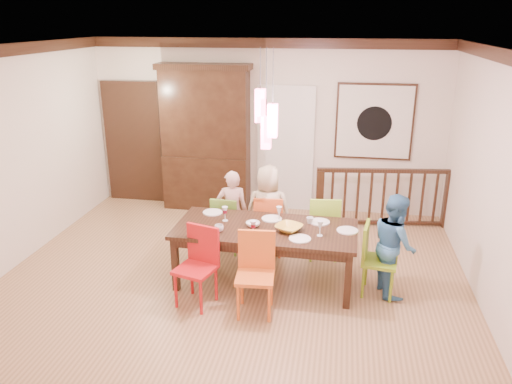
% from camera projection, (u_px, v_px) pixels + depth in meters
% --- Properties ---
extents(floor, '(6.00, 6.00, 0.00)m').
position_uv_depth(floor, '(236.00, 271.00, 6.67)').
color(floor, '#916A46').
rests_on(floor, ground).
extents(ceiling, '(6.00, 6.00, 0.00)m').
position_uv_depth(ceiling, '(233.00, 46.00, 5.71)').
color(ceiling, white).
rests_on(ceiling, wall_back).
extents(wall_back, '(6.00, 0.00, 6.00)m').
position_uv_depth(wall_back, '(266.00, 127.00, 8.51)').
color(wall_back, beige).
rests_on(wall_back, floor).
extents(wall_left, '(0.00, 5.00, 5.00)m').
position_uv_depth(wall_left, '(16.00, 157.00, 6.68)').
color(wall_left, beige).
rests_on(wall_left, floor).
extents(wall_right, '(0.00, 5.00, 5.00)m').
position_uv_depth(wall_right, '(491.00, 180.00, 5.70)').
color(wall_right, beige).
rests_on(wall_right, floor).
extents(crown_molding, '(6.00, 5.00, 0.16)m').
position_uv_depth(crown_molding, '(233.00, 53.00, 5.74)').
color(crown_molding, black).
rests_on(crown_molding, wall_back).
extents(panel_door, '(1.04, 0.07, 2.24)m').
position_uv_depth(panel_door, '(134.00, 144.00, 8.99)').
color(panel_door, black).
rests_on(panel_door, wall_back).
extents(white_doorway, '(0.97, 0.05, 2.22)m').
position_uv_depth(white_doorway, '(285.00, 151.00, 8.56)').
color(white_doorway, silver).
rests_on(white_doorway, wall_back).
extents(painting, '(1.25, 0.06, 1.25)m').
position_uv_depth(painting, '(374.00, 122.00, 8.13)').
color(painting, black).
rests_on(painting, wall_back).
extents(pendant_cluster, '(0.27, 0.21, 1.14)m').
position_uv_depth(pendant_cluster, '(266.00, 119.00, 5.74)').
color(pendant_cluster, '#FF4C77').
rests_on(pendant_cluster, ceiling).
extents(dining_table, '(2.27, 1.07, 0.75)m').
position_uv_depth(dining_table, '(266.00, 233.00, 6.21)').
color(dining_table, black).
rests_on(dining_table, floor).
extents(chair_far_left, '(0.40, 0.40, 0.84)m').
position_uv_depth(chair_far_left, '(227.00, 220.00, 7.12)').
color(chair_far_left, '#6BA335').
rests_on(chair_far_left, floor).
extents(chair_far_mid, '(0.44, 0.44, 0.89)m').
position_uv_depth(chair_far_mid, '(269.00, 220.00, 7.04)').
color(chair_far_mid, '#DE5B25').
rests_on(chair_far_mid, floor).
extents(chair_far_right, '(0.46, 0.46, 0.93)m').
position_uv_depth(chair_far_right, '(324.00, 222.00, 6.92)').
color(chair_far_right, '#97D231').
rests_on(chair_far_right, floor).
extents(chair_near_left, '(0.52, 0.52, 0.93)m').
position_uv_depth(chair_near_left, '(195.00, 263.00, 5.75)').
color(chair_near_left, red).
rests_on(chair_near_left, floor).
extents(chair_near_mid, '(0.46, 0.46, 0.94)m').
position_uv_depth(chair_near_mid, '(255.00, 270.00, 5.57)').
color(chair_near_mid, orange).
rests_on(chair_near_mid, floor).
extents(chair_end_right, '(0.46, 0.46, 0.90)m').
position_uv_depth(chair_end_right, '(380.00, 256.00, 5.98)').
color(chair_end_right, '#7AA11C').
rests_on(chair_end_right, floor).
extents(china_hutch, '(1.59, 0.46, 2.50)m').
position_uv_depth(china_hutch, '(206.00, 138.00, 8.55)').
color(china_hutch, black).
rests_on(china_hutch, floor).
extents(balustrade, '(2.18, 0.35, 0.96)m').
position_uv_depth(balustrade, '(383.00, 196.00, 7.99)').
color(balustrade, black).
rests_on(balustrade, floor).
extents(person_far_left, '(0.49, 0.37, 1.21)m').
position_uv_depth(person_far_left, '(232.00, 212.00, 7.08)').
color(person_far_left, beige).
rests_on(person_far_left, floor).
extents(person_far_mid, '(0.67, 0.46, 1.31)m').
position_uv_depth(person_far_mid, '(268.00, 211.00, 6.98)').
color(person_far_mid, beige).
rests_on(person_far_mid, floor).
extents(person_end_right, '(0.61, 0.71, 1.27)m').
position_uv_depth(person_end_right, '(394.00, 244.00, 6.00)').
color(person_end_right, teal).
rests_on(person_end_right, floor).
extents(serving_bowl, '(0.42, 0.42, 0.08)m').
position_uv_depth(serving_bowl, '(289.00, 228.00, 6.07)').
color(serving_bowl, gold).
rests_on(serving_bowl, dining_table).
extents(small_bowl, '(0.21, 0.21, 0.06)m').
position_uv_depth(small_bowl, '(253.00, 224.00, 6.21)').
color(small_bowl, white).
rests_on(small_bowl, dining_table).
extents(cup_left, '(0.14, 0.14, 0.09)m').
position_uv_depth(cup_left, '(219.00, 228.00, 6.05)').
color(cup_left, silver).
rests_on(cup_left, dining_table).
extents(cup_right, '(0.09, 0.09, 0.08)m').
position_uv_depth(cup_right, '(310.00, 220.00, 6.29)').
color(cup_right, silver).
rests_on(cup_right, dining_table).
extents(plate_far_left, '(0.26, 0.26, 0.01)m').
position_uv_depth(plate_far_left, '(213.00, 212.00, 6.64)').
color(plate_far_left, white).
rests_on(plate_far_left, dining_table).
extents(plate_far_mid, '(0.26, 0.26, 0.01)m').
position_uv_depth(plate_far_mid, '(272.00, 219.00, 6.43)').
color(plate_far_mid, white).
rests_on(plate_far_mid, dining_table).
extents(plate_far_right, '(0.26, 0.26, 0.01)m').
position_uv_depth(plate_far_right, '(320.00, 222.00, 6.33)').
color(plate_far_right, white).
rests_on(plate_far_right, dining_table).
extents(plate_near_left, '(0.26, 0.26, 0.01)m').
position_uv_depth(plate_near_left, '(206.00, 232.00, 6.04)').
color(plate_near_left, white).
rests_on(plate_near_left, dining_table).
extents(plate_near_mid, '(0.26, 0.26, 0.01)m').
position_uv_depth(plate_near_mid, '(300.00, 239.00, 5.85)').
color(plate_near_mid, white).
rests_on(plate_near_mid, dining_table).
extents(plate_end_right, '(0.26, 0.26, 0.01)m').
position_uv_depth(plate_end_right, '(347.00, 231.00, 6.07)').
color(plate_end_right, white).
rests_on(plate_end_right, dining_table).
extents(wine_glass_a, '(0.08, 0.08, 0.19)m').
position_uv_depth(wine_glass_a, '(225.00, 214.00, 6.36)').
color(wine_glass_a, '#590C19').
rests_on(wine_glass_a, dining_table).
extents(wine_glass_b, '(0.08, 0.08, 0.19)m').
position_uv_depth(wine_glass_b, '(279.00, 214.00, 6.36)').
color(wine_glass_b, silver).
rests_on(wine_glass_b, dining_table).
extents(wine_glass_c, '(0.08, 0.08, 0.19)m').
position_uv_depth(wine_glass_c, '(253.00, 228.00, 5.92)').
color(wine_glass_c, '#590C19').
rests_on(wine_glass_c, dining_table).
extents(wine_glass_d, '(0.08, 0.08, 0.19)m').
position_uv_depth(wine_glass_d, '(320.00, 228.00, 5.92)').
color(wine_glass_d, silver).
rests_on(wine_glass_d, dining_table).
extents(napkin, '(0.18, 0.14, 0.01)m').
position_uv_depth(napkin, '(254.00, 240.00, 5.83)').
color(napkin, '#D83359').
rests_on(napkin, dining_table).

